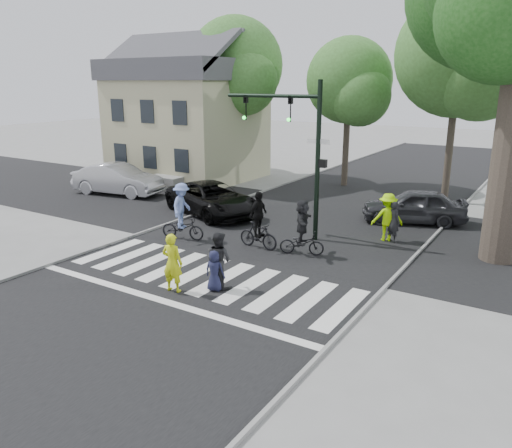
{
  "coord_description": "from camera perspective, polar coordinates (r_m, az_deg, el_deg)",
  "views": [
    {
      "loc": [
        9.1,
        -10.66,
        5.9
      ],
      "look_at": [
        0.5,
        3.0,
        1.3
      ],
      "focal_mm": 35.0,
      "sensor_mm": 36.0,
      "label": 1
    }
  ],
  "objects": [
    {
      "name": "bg_tree_2",
      "position": [
        29.36,
        10.89,
        15.4
      ],
      "size": [
        5.04,
        4.8,
        8.4
      ],
      "color": "brown",
      "rests_on": "ground"
    },
    {
      "name": "bystander_dark",
      "position": [
        19.6,
        15.46,
        0.26
      ],
      "size": [
        0.7,
        0.63,
        1.62
      ],
      "primitive_type": "imported",
      "rotation": [
        0.0,
        0.0,
        2.62
      ],
      "color": "black",
      "rests_on": "ground"
    },
    {
      "name": "road_cross",
      "position": [
        21.58,
        5.96,
        -0.03
      ],
      "size": [
        70.0,
        10.0,
        0.01
      ],
      "primitive_type": "cube",
      "color": "black",
      "rests_on": "ground"
    },
    {
      "name": "cyclist_mid",
      "position": [
        18.18,
        0.26,
        -0.16
      ],
      "size": [
        1.65,
        1.01,
        2.12
      ],
      "color": "black",
      "rests_on": "ground"
    },
    {
      "name": "car_silver",
      "position": [
        28.16,
        -15.52,
        4.95
      ],
      "size": [
        5.26,
        2.57,
        1.66
      ],
      "primitive_type": "imported",
      "rotation": [
        0.0,
        0.0,
        1.74
      ],
      "color": "#BCBCC1",
      "rests_on": "ground"
    },
    {
      "name": "curb_left",
      "position": [
        21.9,
        -9.54,
        0.19
      ],
      "size": [
        0.1,
        70.0,
        0.1
      ],
      "primitive_type": "cube",
      "color": "gray",
      "rests_on": "ground"
    },
    {
      "name": "car_suv",
      "position": [
        23.05,
        -5.04,
        2.9
      ],
      "size": [
        5.84,
        4.22,
        1.48
      ],
      "primitive_type": "imported",
      "rotation": [
        0.0,
        0.0,
        1.2
      ],
      "color": "black",
      "rests_on": "ground"
    },
    {
      "name": "bystander_hivis",
      "position": [
        19.71,
        14.78,
        0.75
      ],
      "size": [
        1.38,
        1.19,
        1.85
      ],
      "primitive_type": "imported",
      "rotation": [
        0.0,
        0.0,
        3.66
      ],
      "color": "#ADFF04",
      "rests_on": "ground"
    },
    {
      "name": "bg_tree_1",
      "position": [
        31.64,
        -2.16,
        17.26
      ],
      "size": [
        6.09,
        5.8,
        9.8
      ],
      "color": "brown",
      "rests_on": "ground"
    },
    {
      "name": "bg_tree_3",
      "position": [
        26.39,
        22.75,
        17.0
      ],
      "size": [
        6.3,
        6.0,
        10.2
      ],
      "color": "brown",
      "rests_on": "ground"
    },
    {
      "name": "car_grey",
      "position": [
        22.64,
        17.61,
        1.97
      ],
      "size": [
        4.69,
        3.16,
        1.48
      ],
      "primitive_type": "imported",
      "rotation": [
        0.0,
        0.0,
        -1.21
      ],
      "color": "#303034",
      "rests_on": "ground"
    },
    {
      "name": "cyclist_right",
      "position": [
        17.57,
        5.29,
        -0.74
      ],
      "size": [
        1.66,
        1.53,
        1.99
      ],
      "color": "black",
      "rests_on": "ground"
    },
    {
      "name": "crosswalk",
      "position": [
        15.68,
        -6.15,
        -6.27
      ],
      "size": [
        10.0,
        3.85,
        0.01
      ],
      "color": "silver",
      "rests_on": "ground"
    },
    {
      "name": "bg_tree_0",
      "position": [
        35.11,
        -8.73,
        16.13
      ],
      "size": [
        5.46,
        5.2,
        8.97
      ],
      "color": "brown",
      "rests_on": "ground"
    },
    {
      "name": "road_stem",
      "position": [
        19.05,
        1.94,
        -2.13
      ],
      "size": [
        10.0,
        70.0,
        0.01
      ],
      "primitive_type": "cube",
      "color": "black",
      "rests_on": "ground"
    },
    {
      "name": "pedestrian_child",
      "position": [
        14.62,
        -4.74,
        -5.33
      ],
      "size": [
        0.66,
        0.48,
        1.24
      ],
      "primitive_type": "imported",
      "rotation": [
        0.0,
        0.0,
        3.29
      ],
      "color": "#1C1E3B",
      "rests_on": "ground"
    },
    {
      "name": "pedestrian_adult",
      "position": [
        14.77,
        -4.31,
        -4.1
      ],
      "size": [
        0.88,
        0.7,
        1.72
      ],
      "primitive_type": "imported",
      "rotation": [
        0.0,
        0.0,
        3.08
      ],
      "color": "black",
      "rests_on": "ground"
    },
    {
      "name": "ground",
      "position": [
        15.21,
        -7.7,
        -7.07
      ],
      "size": [
        120.0,
        120.0,
        0.0
      ],
      "primitive_type": "plane",
      "color": "gray",
      "rests_on": "ground"
    },
    {
      "name": "cyclist_left",
      "position": [
        19.42,
        -8.43,
        1.0
      ],
      "size": [
        1.84,
        1.26,
        2.22
      ],
      "color": "black",
      "rests_on": "ground"
    },
    {
      "name": "traffic_signal",
      "position": [
        19.1,
        4.82,
        9.84
      ],
      "size": [
        4.45,
        0.29,
        6.0
      ],
      "color": "black",
      "rests_on": "ground"
    },
    {
      "name": "house",
      "position": [
        32.18,
        -7.85,
        12.02
      ],
      "size": [
        8.4,
        8.1,
        8.82
      ],
      "color": "#B3B28A",
      "rests_on": "ground"
    },
    {
      "name": "curb_right",
      "position": [
        17.2,
        16.66,
        -4.68
      ],
      "size": [
        0.1,
        70.0,
        0.1
      ],
      "primitive_type": "cube",
      "color": "gray",
      "rests_on": "ground"
    },
    {
      "name": "pedestrian_woman",
      "position": [
        14.62,
        -9.54,
        -4.4
      ],
      "size": [
        0.7,
        0.52,
        1.76
      ],
      "primitive_type": "imported",
      "rotation": [
        0.0,
        0.0,
        3.31
      ],
      "color": "#CBDB15",
      "rests_on": "ground"
    }
  ]
}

